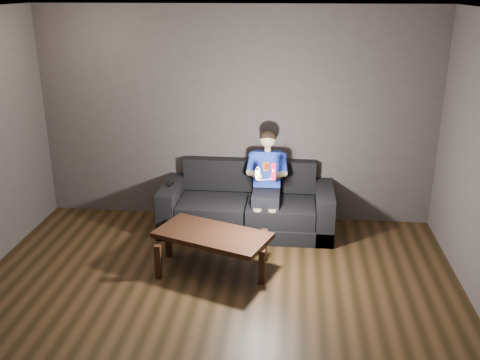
# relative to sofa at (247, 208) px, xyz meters

# --- Properties ---
(floor) EXTENTS (5.00, 5.00, 0.00)m
(floor) POSITION_rel_sofa_xyz_m (-0.18, -2.12, -0.27)
(floor) COLOR black
(floor) RESTS_ON ground
(back_wall) EXTENTS (5.00, 0.04, 2.70)m
(back_wall) POSITION_rel_sofa_xyz_m (-0.18, 0.38, 1.08)
(back_wall) COLOR #3B3532
(back_wall) RESTS_ON ground
(ceiling) EXTENTS (5.00, 5.00, 0.02)m
(ceiling) POSITION_rel_sofa_xyz_m (-0.18, -2.12, 2.43)
(ceiling) COLOR silver
(ceiling) RESTS_ON back_wall
(sofa) EXTENTS (2.11, 0.91, 0.82)m
(sofa) POSITION_rel_sofa_xyz_m (0.00, 0.00, 0.00)
(sofa) COLOR black
(sofa) RESTS_ON floor
(child) EXTENTS (0.49, 0.61, 1.21)m
(child) POSITION_rel_sofa_xyz_m (0.24, -0.05, 0.46)
(child) COLOR black
(child) RESTS_ON sofa
(wii_remote_red) EXTENTS (0.06, 0.08, 0.19)m
(wii_remote_red) POSITION_rel_sofa_xyz_m (0.33, -0.52, 0.68)
(wii_remote_red) COLOR red
(wii_remote_red) RESTS_ON child
(nunchuk_white) EXTENTS (0.08, 0.11, 0.17)m
(nunchuk_white) POSITION_rel_sofa_xyz_m (0.16, -0.51, 0.65)
(nunchuk_white) COLOR white
(nunchuk_white) RESTS_ON child
(wii_remote_black) EXTENTS (0.06, 0.15, 0.03)m
(wii_remote_black) POSITION_rel_sofa_xyz_m (-0.95, -0.08, 0.32)
(wii_remote_black) COLOR black
(wii_remote_black) RESTS_ON sofa
(coffee_table) EXTENTS (1.32, 0.98, 0.43)m
(coffee_table) POSITION_rel_sofa_xyz_m (-0.27, -1.08, 0.11)
(coffee_table) COLOR black
(coffee_table) RESTS_ON floor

